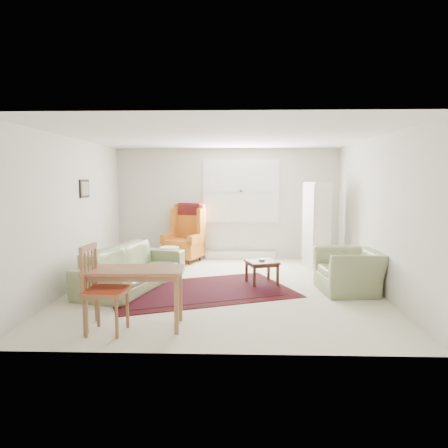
{
  "coord_description": "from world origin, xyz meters",
  "views": [
    {
      "loc": [
        0.25,
        -7.15,
        1.83
      ],
      "look_at": [
        0.0,
        0.3,
        1.05
      ],
      "focal_mm": 35.0,
      "sensor_mm": 36.0,
      "label": 1
    }
  ],
  "objects_px": {
    "sofa": "(133,259)",
    "wingback_chair": "(183,233)",
    "stool": "(169,259)",
    "cabinet": "(317,225)",
    "desk_chair": "(106,289)",
    "armchair": "(350,267)",
    "desk": "(135,298)",
    "coffee_table": "(262,272)"
  },
  "relations": [
    {
      "from": "sofa",
      "to": "armchair",
      "type": "distance_m",
      "value": 3.58
    },
    {
      "from": "stool",
      "to": "desk_chair",
      "type": "distance_m",
      "value": 3.38
    },
    {
      "from": "sofa",
      "to": "stool",
      "type": "distance_m",
      "value": 1.25
    },
    {
      "from": "coffee_table",
      "to": "wingback_chair",
      "type": "bearing_deg",
      "value": 129.31
    },
    {
      "from": "stool",
      "to": "cabinet",
      "type": "height_order",
      "value": "cabinet"
    },
    {
      "from": "armchair",
      "to": "coffee_table",
      "type": "height_order",
      "value": "armchair"
    },
    {
      "from": "wingback_chair",
      "to": "stool",
      "type": "bearing_deg",
      "value": -77.52
    },
    {
      "from": "sofa",
      "to": "coffee_table",
      "type": "height_order",
      "value": "sofa"
    },
    {
      "from": "stool",
      "to": "armchair",
      "type": "bearing_deg",
      "value": -23.57
    },
    {
      "from": "armchair",
      "to": "sofa",
      "type": "bearing_deg",
      "value": -99.25
    },
    {
      "from": "desk",
      "to": "cabinet",
      "type": "bearing_deg",
      "value": 53.08
    },
    {
      "from": "coffee_table",
      "to": "stool",
      "type": "height_order",
      "value": "stool"
    },
    {
      "from": "cabinet",
      "to": "sofa",
      "type": "bearing_deg",
      "value": -162.18
    },
    {
      "from": "sofa",
      "to": "stool",
      "type": "height_order",
      "value": "sofa"
    },
    {
      "from": "stool",
      "to": "cabinet",
      "type": "bearing_deg",
      "value": 12.68
    },
    {
      "from": "sofa",
      "to": "armchair",
      "type": "height_order",
      "value": "sofa"
    },
    {
      "from": "cabinet",
      "to": "desk_chair",
      "type": "relative_size",
      "value": 1.66
    },
    {
      "from": "wingback_chair",
      "to": "cabinet",
      "type": "xyz_separation_m",
      "value": [
        2.82,
        -0.42,
        0.23
      ]
    },
    {
      "from": "coffee_table",
      "to": "desk",
      "type": "bearing_deg",
      "value": -126.27
    },
    {
      "from": "sofa",
      "to": "cabinet",
      "type": "distance_m",
      "value": 3.87
    },
    {
      "from": "stool",
      "to": "wingback_chair",
      "type": "bearing_deg",
      "value": 82.65
    },
    {
      "from": "sofa",
      "to": "wingback_chair",
      "type": "xyz_separation_m",
      "value": [
        0.56,
        2.24,
        0.17
      ]
    },
    {
      "from": "armchair",
      "to": "cabinet",
      "type": "bearing_deg",
      "value": 179.46
    },
    {
      "from": "sofa",
      "to": "desk_chair",
      "type": "xyz_separation_m",
      "value": [
        0.21,
        -2.21,
        0.05
      ]
    },
    {
      "from": "coffee_table",
      "to": "stool",
      "type": "xyz_separation_m",
      "value": [
        -1.76,
        0.89,
        0.05
      ]
    },
    {
      "from": "armchair",
      "to": "wingback_chair",
      "type": "height_order",
      "value": "wingback_chair"
    },
    {
      "from": "sofa",
      "to": "stool",
      "type": "xyz_separation_m",
      "value": [
        0.42,
        1.15,
        -0.22
      ]
    },
    {
      "from": "wingback_chair",
      "to": "stool",
      "type": "height_order",
      "value": "wingback_chair"
    },
    {
      "from": "desk",
      "to": "coffee_table",
      "type": "bearing_deg",
      "value": 53.73
    },
    {
      "from": "wingback_chair",
      "to": "coffee_table",
      "type": "height_order",
      "value": "wingback_chair"
    },
    {
      "from": "desk",
      "to": "desk_chair",
      "type": "height_order",
      "value": "desk_chair"
    },
    {
      "from": "desk",
      "to": "desk_chair",
      "type": "relative_size",
      "value": 1.11
    },
    {
      "from": "stool",
      "to": "coffee_table",
      "type": "bearing_deg",
      "value": -26.73
    },
    {
      "from": "sofa",
      "to": "wingback_chair",
      "type": "bearing_deg",
      "value": 0.77
    },
    {
      "from": "wingback_chair",
      "to": "desk",
      "type": "distance_m",
      "value": 4.27
    },
    {
      "from": "sofa",
      "to": "coffee_table",
      "type": "distance_m",
      "value": 2.21
    },
    {
      "from": "sofa",
      "to": "desk",
      "type": "distance_m",
      "value": 2.08
    },
    {
      "from": "desk",
      "to": "desk_chair",
      "type": "bearing_deg",
      "value": -146.21
    },
    {
      "from": "wingback_chair",
      "to": "desk",
      "type": "height_order",
      "value": "wingback_chair"
    },
    {
      "from": "armchair",
      "to": "cabinet",
      "type": "distance_m",
      "value": 2.1
    },
    {
      "from": "armchair",
      "to": "wingback_chair",
      "type": "xyz_separation_m",
      "value": [
        -3.01,
        2.46,
        0.23
      ]
    },
    {
      "from": "wingback_chair",
      "to": "coffee_table",
      "type": "bearing_deg",
      "value": -30.86
    }
  ]
}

